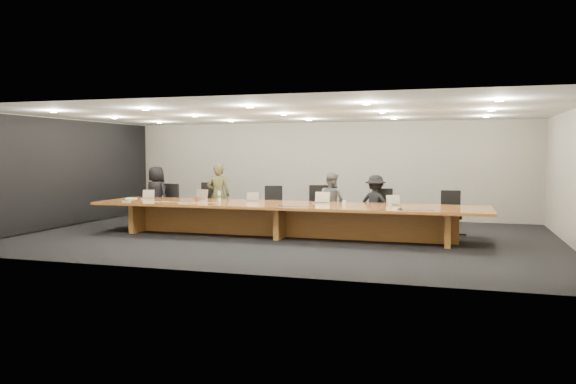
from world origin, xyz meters
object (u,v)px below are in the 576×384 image
object	(u,v)px
chair_left	(206,204)
chair_far_right	(451,213)
chair_mid_right	(318,207)
conference_table	(284,214)
laptop_e	(394,200)
chair_far_left	(167,204)
laptop_b	(199,194)
person_a	(156,195)
chair_mid_left	(274,207)
person_d	(375,204)
mic_left	(169,201)
chair_right	(383,210)
av_box	(126,201)
laptop_c	(252,197)
laptop_d	(321,197)
paper_cup_far	(390,204)
water_bottle	(219,196)
person_b	(218,195)
mic_center	(280,205)
paper_cup_near	(344,203)
mic_right	(400,209)
amber_mug	(197,199)
person_c	(331,202)
laptop_a	(148,194)

from	to	relation	value
chair_left	chair_far_right	distance (m)	6.19
chair_mid_right	chair_far_right	distance (m)	3.15
conference_table	laptop_e	distance (m)	2.49
chair_far_left	laptop_b	distance (m)	1.63
chair_left	person_a	bearing A→B (deg)	-175.71
chair_mid_left	person_d	world-z (taller)	person_d
mic_left	chair_right	bearing A→B (deg)	17.31
conference_table	av_box	xyz separation A→B (m)	(-3.74, -0.57, 0.24)
chair_mid_right	laptop_e	size ratio (longest dim) A/B	3.75
person_a	laptop_c	bearing A→B (deg)	-178.09
conference_table	laptop_d	distance (m)	0.93
laptop_b	laptop_d	bearing A→B (deg)	11.69
person_a	paper_cup_far	bearing A→B (deg)	-172.56
paper_cup_far	water_bottle	bearing A→B (deg)	179.50
conference_table	mic_left	world-z (taller)	mic_left
person_b	water_bottle	distance (m)	1.12
conference_table	person_b	size ratio (longest dim) A/B	5.50
person_d	chair_mid_left	bearing A→B (deg)	16.34
laptop_b	mic_center	xyz separation A→B (m)	(2.39, -0.96, -0.12)
person_b	mic_left	size ratio (longest dim) A/B	13.60
chair_mid_left	paper_cup_near	size ratio (longest dim) A/B	11.20
laptop_d	mic_center	bearing A→B (deg)	-127.54
paper_cup_near	mic_right	xyz separation A→B (m)	(1.30, -0.72, -0.03)
mic_left	laptop_c	bearing A→B (deg)	19.27
person_d	amber_mug	bearing A→B (deg)	33.23
mic_left	av_box	bearing A→B (deg)	-162.99
chair_mid_left	water_bottle	distance (m)	1.56
conference_table	person_b	world-z (taller)	person_b
laptop_e	water_bottle	size ratio (longest dim) A/B	1.25
paper_cup_far	person_b	bearing A→B (deg)	166.89
chair_right	mic_left	distance (m)	5.10
amber_mug	mic_right	xyz separation A→B (m)	(4.88, -0.65, -0.03)
chair_mid_right	chair_right	distance (m)	1.58
chair_mid_right	paper_cup_near	distance (m)	1.40
chair_mid_right	chair_right	world-z (taller)	chair_mid_right
conference_table	laptop_c	world-z (taller)	laptop_c
chair_mid_left	laptop_b	bearing A→B (deg)	-171.56
person_c	laptop_e	world-z (taller)	person_c
chair_left	mic_left	xyz separation A→B (m)	(-0.24, -1.54, 0.19)
chair_far_left	laptop_e	xyz separation A→B (m)	(6.14, -0.98, 0.32)
laptop_a	laptop_e	size ratio (longest dim) A/B	0.96
laptop_e	mic_right	size ratio (longest dim) A/B	2.45
chair_mid_right	person_b	world-z (taller)	person_b
chair_far_left	chair_right	distance (m)	5.77
person_b	av_box	distance (m)	2.36
person_a	water_bottle	bearing A→B (deg)	172.29
water_bottle	av_box	bearing A→B (deg)	-161.28
person_b	laptop_e	size ratio (longest dim) A/B	5.43
paper_cup_far	mic_right	xyz separation A→B (m)	(0.26, -0.65, -0.04)
chair_mid_left	laptop_c	distance (m)	1.01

